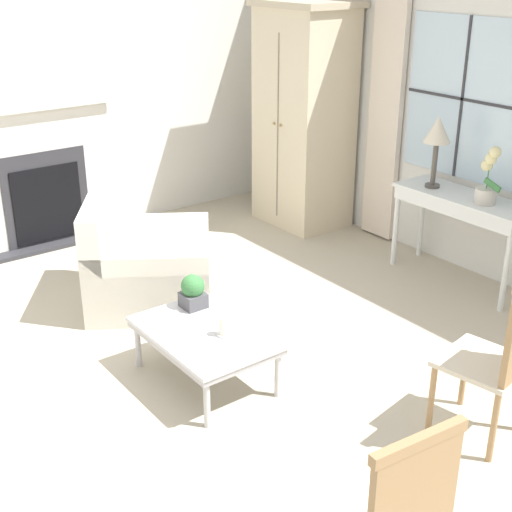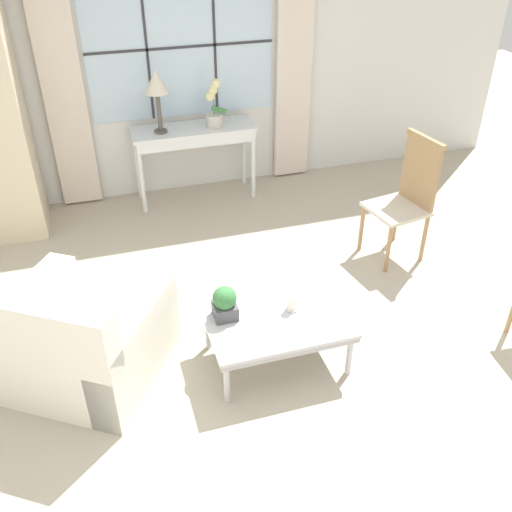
{
  "view_description": "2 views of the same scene",
  "coord_description": "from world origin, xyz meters",
  "px_view_note": "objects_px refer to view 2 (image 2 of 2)",
  "views": [
    {
      "loc": [
        3.39,
        -1.93,
        2.57
      ],
      "look_at": [
        0.15,
        0.5,
        0.84
      ],
      "focal_mm": 50.0,
      "sensor_mm": 36.0,
      "label": 1
    },
    {
      "loc": [
        -0.96,
        -2.54,
        2.79
      ],
      "look_at": [
        -0.05,
        0.43,
        0.72
      ],
      "focal_mm": 40.0,
      "sensor_mm": 36.0,
      "label": 2
    }
  ],
  "objects_px": {
    "table_lamp": "(156,84)",
    "armchair_upholstered": "(80,341)",
    "pillar_candle": "(292,302)",
    "console_table": "(194,136)",
    "potted_orchid": "(214,108)",
    "coffee_table": "(277,324)",
    "potted_plant_small": "(225,303)",
    "side_chair_wooden": "(408,192)"
  },
  "relations": [
    {
      "from": "side_chair_wooden",
      "to": "coffee_table",
      "type": "height_order",
      "value": "side_chair_wooden"
    },
    {
      "from": "console_table",
      "to": "potted_plant_small",
      "type": "distance_m",
      "value": 2.45
    },
    {
      "from": "coffee_table",
      "to": "pillar_candle",
      "type": "relative_size",
      "value": 6.7
    },
    {
      "from": "potted_orchid",
      "to": "armchair_upholstered",
      "type": "distance_m",
      "value": 2.76
    },
    {
      "from": "console_table",
      "to": "armchair_upholstered",
      "type": "distance_m",
      "value": 2.63
    },
    {
      "from": "pillar_candle",
      "to": "console_table",
      "type": "bearing_deg",
      "value": 93.12
    },
    {
      "from": "table_lamp",
      "to": "coffee_table",
      "type": "bearing_deg",
      "value": -82.51
    },
    {
      "from": "side_chair_wooden",
      "to": "potted_plant_small",
      "type": "xyz_separation_m",
      "value": [
        -1.81,
        -0.85,
        -0.11
      ]
    },
    {
      "from": "console_table",
      "to": "potted_plant_small",
      "type": "bearing_deg",
      "value": -97.32
    },
    {
      "from": "potted_plant_small",
      "to": "potted_orchid",
      "type": "bearing_deg",
      "value": 77.69
    },
    {
      "from": "table_lamp",
      "to": "potted_plant_small",
      "type": "distance_m",
      "value": 2.5
    },
    {
      "from": "coffee_table",
      "to": "console_table",
      "type": "bearing_deg",
      "value": 90.24
    },
    {
      "from": "potted_orchid",
      "to": "coffee_table",
      "type": "height_order",
      "value": "potted_orchid"
    },
    {
      "from": "armchair_upholstered",
      "to": "potted_plant_small",
      "type": "distance_m",
      "value": 0.98
    },
    {
      "from": "table_lamp",
      "to": "pillar_candle",
      "type": "xyz_separation_m",
      "value": [
        0.45,
        -2.44,
        -0.79
      ]
    },
    {
      "from": "table_lamp",
      "to": "side_chair_wooden",
      "type": "bearing_deg",
      "value": -40.1
    },
    {
      "from": "potted_orchid",
      "to": "side_chair_wooden",
      "type": "distance_m",
      "value": 2.03
    },
    {
      "from": "table_lamp",
      "to": "potted_orchid",
      "type": "distance_m",
      "value": 0.6
    },
    {
      "from": "potted_orchid",
      "to": "pillar_candle",
      "type": "relative_size",
      "value": 3.3
    },
    {
      "from": "potted_orchid",
      "to": "console_table",
      "type": "bearing_deg",
      "value": 170.39
    },
    {
      "from": "side_chair_wooden",
      "to": "armchair_upholstered",
      "type": "bearing_deg",
      "value": -165.52
    },
    {
      "from": "console_table",
      "to": "armchair_upholstered",
      "type": "height_order",
      "value": "armchair_upholstered"
    },
    {
      "from": "armchair_upholstered",
      "to": "coffee_table",
      "type": "relative_size",
      "value": 1.4
    },
    {
      "from": "console_table",
      "to": "pillar_candle",
      "type": "distance_m",
      "value": 2.49
    },
    {
      "from": "side_chair_wooden",
      "to": "pillar_candle",
      "type": "xyz_separation_m",
      "value": [
        -1.36,
        -0.91,
        -0.17
      ]
    },
    {
      "from": "table_lamp",
      "to": "armchair_upholstered",
      "type": "xyz_separation_m",
      "value": [
        -0.93,
        -2.24,
        -0.94
      ]
    },
    {
      "from": "side_chair_wooden",
      "to": "potted_plant_small",
      "type": "distance_m",
      "value": 2.01
    },
    {
      "from": "pillar_candle",
      "to": "armchair_upholstered",
      "type": "bearing_deg",
      "value": 171.77
    },
    {
      "from": "console_table",
      "to": "potted_plant_small",
      "type": "height_order",
      "value": "console_table"
    },
    {
      "from": "armchair_upholstered",
      "to": "side_chair_wooden",
      "type": "bearing_deg",
      "value": 14.48
    },
    {
      "from": "table_lamp",
      "to": "potted_plant_small",
      "type": "xyz_separation_m",
      "value": [
        0.01,
        -2.39,
        -0.73
      ]
    },
    {
      "from": "coffee_table",
      "to": "pillar_candle",
      "type": "distance_m",
      "value": 0.17
    },
    {
      "from": "potted_orchid",
      "to": "potted_plant_small",
      "type": "relative_size",
      "value": 1.96
    },
    {
      "from": "table_lamp",
      "to": "pillar_candle",
      "type": "bearing_deg",
      "value": -79.47
    },
    {
      "from": "potted_orchid",
      "to": "coffee_table",
      "type": "relative_size",
      "value": 0.49
    },
    {
      "from": "console_table",
      "to": "side_chair_wooden",
      "type": "bearing_deg",
      "value": -46.29
    },
    {
      "from": "side_chair_wooden",
      "to": "console_table",
      "type": "bearing_deg",
      "value": 133.71
    },
    {
      "from": "coffee_table",
      "to": "potted_plant_small",
      "type": "bearing_deg",
      "value": 159.26
    },
    {
      "from": "potted_orchid",
      "to": "potted_plant_small",
      "type": "bearing_deg",
      "value": -102.31
    },
    {
      "from": "table_lamp",
      "to": "armchair_upholstered",
      "type": "height_order",
      "value": "table_lamp"
    },
    {
      "from": "side_chair_wooden",
      "to": "pillar_candle",
      "type": "height_order",
      "value": "side_chair_wooden"
    },
    {
      "from": "armchair_upholstered",
      "to": "coffee_table",
      "type": "bearing_deg",
      "value": -11.89
    }
  ]
}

